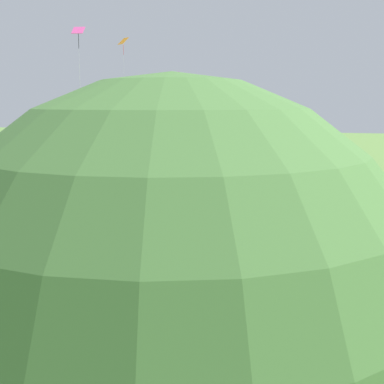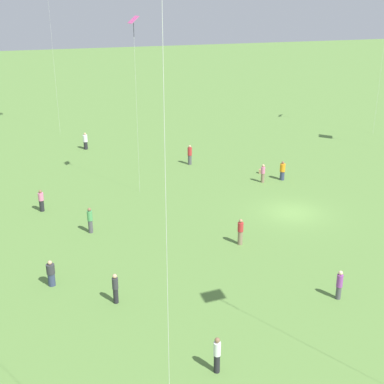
{
  "view_description": "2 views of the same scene",
  "coord_description": "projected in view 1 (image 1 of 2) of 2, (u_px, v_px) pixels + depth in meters",
  "views": [
    {
      "loc": [
        -11.34,
        43.86,
        8.53
      ],
      "look_at": [
        -0.16,
        8.88,
        2.44
      ],
      "focal_mm": 50.0,
      "sensor_mm": 36.0,
      "label": 1
    },
    {
      "loc": [
        -32.8,
        18.09,
        15.76
      ],
      "look_at": [
        -1.87,
        8.46,
        3.3
      ],
      "focal_mm": 50.0,
      "sensor_mm": 36.0,
      "label": 2
    }
  ],
  "objects": [
    {
      "name": "person_2",
      "position": [
        144.0,
        231.0,
        32.21
      ],
      "size": [
        0.42,
        0.42,
        1.83
      ],
      "rotation": [
        0.0,
        0.0,
        1.76
      ],
      "color": "#4C4C51",
      "rests_on": "ground_plane"
    },
    {
      "name": "person_3",
      "position": [
        46.0,
        238.0,
        30.86
      ],
      "size": [
        0.5,
        0.5,
        1.69
      ],
      "rotation": [
        0.0,
        0.0,
        5.0
      ],
      "color": "#232328",
      "rests_on": "ground_plane"
    },
    {
      "name": "person_9",
      "position": [
        360.0,
        209.0,
        39.5
      ],
      "size": [
        0.46,
        0.46,
        1.7
      ],
      "rotation": [
        0.0,
        0.0,
        1.08
      ],
      "color": "#4C4C51",
      "rests_on": "ground_plane"
    },
    {
      "name": "ground_plane",
      "position": [
        222.0,
        204.0,
        46.02
      ],
      "size": [
        240.0,
        240.0,
        0.0
      ],
      "primitive_type": "plane",
      "color": "#5B843D"
    },
    {
      "name": "person_8",
      "position": [
        235.0,
        256.0,
        27.53
      ],
      "size": [
        0.6,
        0.6,
        1.56
      ],
      "rotation": [
        0.0,
        0.0,
        2.83
      ],
      "color": "#333D5B",
      "rests_on": "ground_plane"
    },
    {
      "name": "kite_6",
      "position": [
        123.0,
        45.0,
        67.21
      ],
      "size": [
        1.56,
        1.48,
        16.73
      ],
      "rotation": [
        0.0,
        0.0,
        1.75
      ],
      "color": "orange",
      "rests_on": "ground_plane"
    },
    {
      "name": "person_4",
      "position": [
        251.0,
        208.0,
        39.36
      ],
      "size": [
        0.48,
        0.48,
        1.79
      ],
      "rotation": [
        0.0,
        0.0,
        5.94
      ],
      "color": "#847056",
      "rests_on": "ground_plane"
    },
    {
      "name": "kite_0",
      "position": [
        178.0,
        79.0,
        64.18
      ],
      "size": [
        1.53,
        1.37,
        12.26
      ],
      "rotation": [
        0.0,
        0.0,
        4.97
      ],
      "color": "#E54C99",
      "rests_on": "ground_plane"
    },
    {
      "name": "kite_1",
      "position": [
        79.0,
        41.0,
        36.86
      ],
      "size": [
        0.92,
        0.79,
        13.78
      ],
      "rotation": [
        0.0,
        0.0,
        2.55
      ],
      "color": "#E54C99",
      "rests_on": "ground_plane"
    },
    {
      "name": "person_6",
      "position": [
        158.0,
        186.0,
        50.27
      ],
      "size": [
        0.53,
        0.53,
        1.69
      ],
      "rotation": [
        0.0,
        0.0,
        1.73
      ],
      "color": "#333D5B",
      "rests_on": "ground_plane"
    },
    {
      "name": "tree_1",
      "position": [
        173.0,
        338.0,
        4.89
      ],
      "size": [
        4.65,
        4.65,
        8.8
      ],
      "color": "brown",
      "rests_on": "ground_plane"
    },
    {
      "name": "person_0",
      "position": [
        61.0,
        192.0,
        46.18
      ],
      "size": [
        0.42,
        0.42,
        1.89
      ],
      "rotation": [
        0.0,
        0.0,
        6.26
      ],
      "color": "#4C4C51",
      "rests_on": "ground_plane"
    },
    {
      "name": "picnic_bag_0",
      "position": [
        133.0,
        194.0,
        50.07
      ],
      "size": [
        0.46,
        0.51,
        0.37
      ],
      "rotation": [
        0.0,
        0.0,
        1.12
      ],
      "color": "#A58459",
      "rests_on": "ground_plane"
    },
    {
      "name": "person_7",
      "position": [
        151.0,
        190.0,
        48.47
      ],
      "size": [
        0.49,
        0.49,
        1.63
      ],
      "rotation": [
        0.0,
        0.0,
        0.64
      ],
      "color": "#847056",
      "rests_on": "ground_plane"
    },
    {
      "name": "person_10",
      "position": [
        298.0,
        243.0,
        29.62
      ],
      "size": [
        0.44,
        0.44,
        1.73
      ],
      "rotation": [
        0.0,
        0.0,
        5.24
      ],
      "color": "#232328",
      "rests_on": "ground_plane"
    }
  ]
}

